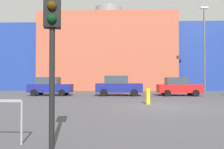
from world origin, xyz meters
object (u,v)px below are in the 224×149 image
at_px(parked_car_1, 118,86).
at_px(street_lamp, 204,45).
at_px(parked_car_2, 178,87).
at_px(bollard_yellow_0, 148,96).
at_px(traffic_light_near_left, 52,29).
at_px(parked_car_0, 50,86).

bearing_deg(parked_car_1, street_lamp, 15.86).
distance_m(parked_car_2, bollard_yellow_0, 7.78).
bearing_deg(traffic_light_near_left, street_lamp, 138.31).
bearing_deg(parked_car_1, traffic_light_near_left, -94.99).
distance_m(parked_car_2, traffic_light_near_left, 17.01).
height_order(parked_car_0, traffic_light_near_left, traffic_light_near_left).
relative_size(parked_car_1, bollard_yellow_0, 4.40).
xyz_separation_m(parked_car_2, bollard_yellow_0, (-3.61, -6.88, -0.35)).
height_order(parked_car_0, street_lamp, street_lamp).
bearing_deg(parked_car_1, parked_car_2, 0.00).
xyz_separation_m(parked_car_0, traffic_light_near_left, (4.92, -15.49, 1.75)).
height_order(parked_car_2, bollard_yellow_0, parked_car_2).
bearing_deg(parked_car_2, street_lamp, 36.93).
xyz_separation_m(parked_car_1, street_lamp, (8.73, 2.48, 4.08)).
relative_size(traffic_light_near_left, bollard_yellow_0, 3.72).
distance_m(bollard_yellow_0, street_lamp, 12.47).
xyz_separation_m(parked_car_0, street_lamp, (15.01, 2.48, 4.14)).
height_order(bollard_yellow_0, street_lamp, street_lamp).
distance_m(parked_car_1, parked_car_2, 5.43).
relative_size(bollard_yellow_0, street_lamp, 0.11).
bearing_deg(traffic_light_near_left, bollard_yellow_0, 147.40).
distance_m(parked_car_0, street_lamp, 15.76).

